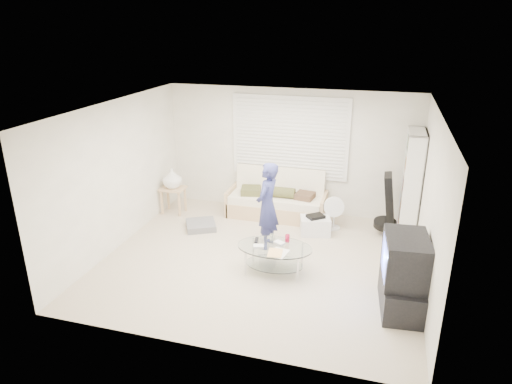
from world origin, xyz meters
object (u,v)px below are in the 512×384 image
(futon_sofa, at_px, (277,201))
(coffee_table, at_px, (274,251))
(tv_unit, at_px, (403,275))
(bookshelf, at_px, (411,184))

(futon_sofa, bearing_deg, coffee_table, -77.67)
(coffee_table, bearing_deg, tv_unit, -14.30)
(coffee_table, bearing_deg, futon_sofa, 102.33)
(futon_sofa, distance_m, tv_unit, 3.53)
(bookshelf, bearing_deg, tv_unit, -92.88)
(bookshelf, relative_size, coffee_table, 1.62)
(futon_sofa, bearing_deg, tv_unit, -48.13)
(futon_sofa, height_order, coffee_table, futon_sofa)
(bookshelf, distance_m, coffee_table, 2.90)
(futon_sofa, relative_size, coffee_table, 1.63)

